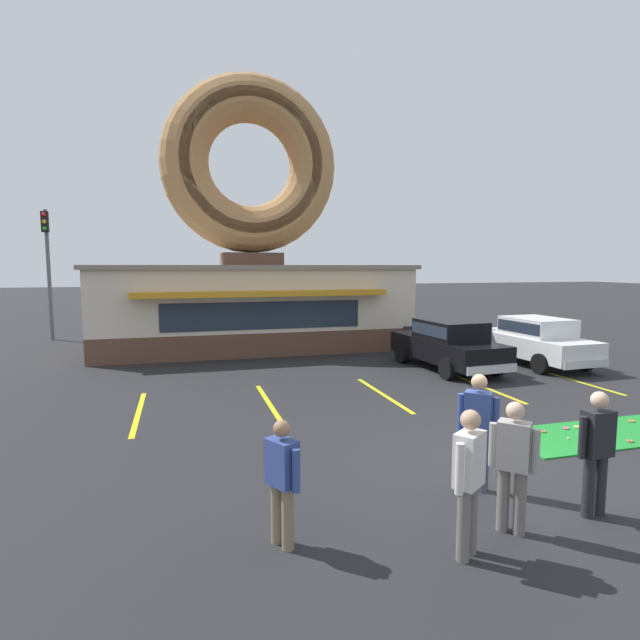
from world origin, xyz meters
name	(u,v)px	position (x,y,z in m)	size (l,w,h in m)	color
ground_plane	(496,471)	(0.00, 0.00, 0.00)	(160.00, 160.00, 0.00)	#232326
donut_shop_building	(252,256)	(-2.02, 13.94, 3.74)	(12.30, 6.75, 10.96)	brown
putting_mat	(614,433)	(3.37, 0.94, 0.01)	(4.60, 1.57, 0.03)	#1E842D
mini_donut_near_right	(566,428)	(2.58, 1.35, 0.05)	(0.13, 0.13, 0.04)	#D8667F
mini_donut_mid_left	(630,441)	(3.19, 0.41, 0.05)	(0.13, 0.13, 0.04)	#A5724C
mini_donut_mid_centre	(512,437)	(1.20, 1.21, 0.05)	(0.13, 0.13, 0.04)	#A5724C
mini_donut_mid_right	(604,437)	(2.89, 0.71, 0.05)	(0.13, 0.13, 0.04)	#D8667F
mini_donut_far_centre	(631,421)	(4.27, 1.37, 0.05)	(0.13, 0.13, 0.04)	#D17F47
mini_donut_far_right	(543,431)	(1.99, 1.31, 0.05)	(0.13, 0.13, 0.04)	#A5724C
mini_donut_extra	(577,427)	(2.86, 1.36, 0.05)	(0.13, 0.13, 0.04)	#E5C666
golf_ball	(568,438)	(2.17, 0.84, 0.05)	(0.04, 0.04, 0.04)	white
car_white	(535,339)	(6.59, 7.33, 0.87)	(2.10, 4.62, 1.60)	silver
car_black	(448,342)	(3.37, 7.43, 0.87)	(2.20, 4.66, 1.60)	black
pedestrian_blue_sweater_man	(469,476)	(-1.81, -2.01, 0.97)	(0.51, 0.41, 1.73)	slate
pedestrian_hooded_kid	(597,447)	(0.35, -1.63, 0.94)	(0.60, 0.25, 1.70)	#232328
pedestrian_leather_jacket_man	(282,478)	(-3.79, -1.21, 0.84)	(0.39, 0.53, 1.54)	#7F7056
pedestrian_clipboard_woman	(478,426)	(-0.72, -0.53, 0.98)	(0.47, 0.43, 1.76)	#474C66
pedestrian_beanie_man	(513,461)	(-0.98, -1.69, 0.93)	(0.44, 0.46, 1.67)	slate
trash_bin	(407,338)	(3.73, 11.14, 0.50)	(0.57, 0.57, 0.97)	#232833
traffic_light_pole	(48,257)	(-10.52, 17.93, 3.71)	(0.28, 0.47, 5.80)	#595B60
parking_stripe_far_left	(138,413)	(-5.89, 5.00, 0.00)	(0.12, 3.60, 0.01)	yellow
parking_stripe_left	(269,403)	(-2.89, 5.00, 0.00)	(0.12, 3.60, 0.01)	yellow
parking_stripe_mid_left	(383,394)	(0.11, 5.00, 0.00)	(0.12, 3.60, 0.01)	yellow
parking_stripe_centre	(484,387)	(3.11, 5.00, 0.00)	(0.12, 3.60, 0.01)	yellow
parking_stripe_mid_right	(573,380)	(6.11, 5.00, 0.00)	(0.12, 3.60, 0.01)	yellow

